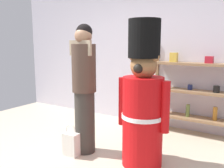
# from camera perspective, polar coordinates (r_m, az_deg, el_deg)

# --- Properties ---
(back_wall) EXTENTS (6.40, 0.12, 2.60)m
(back_wall) POSITION_cam_1_polar(r_m,az_deg,el_deg) (4.68, 9.30, 6.62)
(back_wall) COLOR silver
(back_wall) RESTS_ON ground_plane
(merchandise_shelf) EXTENTS (1.32, 0.35, 1.52)m
(merchandise_shelf) POSITION_cam_1_polar(r_m,az_deg,el_deg) (4.28, 17.60, -1.30)
(merchandise_shelf) COLOR #93704C
(merchandise_shelf) RESTS_ON ground_plane
(teddy_bear_guard) EXTENTS (0.68, 0.52, 1.80)m
(teddy_bear_guard) POSITION_cam_1_polar(r_m,az_deg,el_deg) (3.02, 7.23, -4.39)
(teddy_bear_guard) COLOR red
(teddy_bear_guard) RESTS_ON ground_plane
(person_shopper) EXTENTS (0.34, 0.33, 1.77)m
(person_shopper) POSITION_cam_1_polar(r_m,az_deg,el_deg) (3.35, -6.51, -0.47)
(person_shopper) COLOR #38332D
(person_shopper) RESTS_ON ground_plane
(shopping_bag) EXTENTS (0.22, 0.13, 0.43)m
(shopping_bag) POSITION_cam_1_polar(r_m,az_deg,el_deg) (3.47, -9.52, -13.62)
(shopping_bag) COLOR silver
(shopping_bag) RESTS_ON ground_plane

